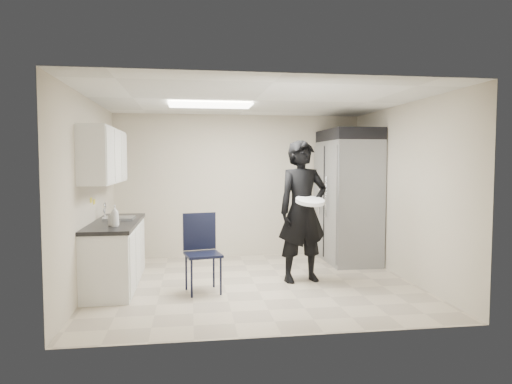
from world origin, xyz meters
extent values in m
plane|color=#BCAC94|center=(0.00, 0.00, 0.00)|extent=(4.50, 4.50, 0.00)
plane|color=silver|center=(0.00, 0.00, 2.60)|extent=(4.50, 4.50, 0.00)
plane|color=#C0B49E|center=(0.00, 2.00, 1.30)|extent=(4.50, 0.00, 4.50)
plane|color=#C0B49E|center=(-2.25, 0.00, 1.30)|extent=(0.00, 4.00, 4.00)
plane|color=#C0B49E|center=(2.25, 0.00, 1.30)|extent=(0.00, 4.00, 4.00)
cube|color=white|center=(-0.60, 0.40, 2.57)|extent=(1.20, 0.60, 0.02)
cube|color=silver|center=(-1.95, 0.20, 0.43)|extent=(0.60, 1.90, 0.86)
cube|color=black|center=(-1.95, 0.20, 0.89)|extent=(0.64, 1.95, 0.05)
cube|color=gray|center=(-1.93, 0.45, 0.87)|extent=(0.42, 0.40, 0.14)
cylinder|color=silver|center=(-2.13, 0.45, 1.02)|extent=(0.02, 0.02, 0.24)
cube|color=silver|center=(-2.08, 0.20, 1.83)|extent=(0.35, 1.80, 0.75)
cube|color=black|center=(-2.14, 1.35, 1.62)|extent=(0.22, 0.30, 0.35)
cube|color=yellow|center=(-2.24, 0.10, 1.22)|extent=(0.00, 0.12, 0.07)
cube|color=yellow|center=(-2.24, 0.30, 1.18)|extent=(0.00, 0.12, 0.07)
cube|color=gray|center=(1.83, 1.27, 1.05)|extent=(0.80, 1.35, 2.10)
cube|color=black|center=(1.83, 1.27, 2.20)|extent=(0.80, 1.35, 0.20)
cube|color=black|center=(-0.74, -0.33, 0.51)|extent=(0.53, 0.53, 1.02)
imported|color=black|center=(0.71, 0.05, 1.03)|extent=(0.83, 0.63, 2.05)
cylinder|color=white|center=(0.76, -0.19, 1.20)|extent=(0.47, 0.47, 0.05)
imported|color=white|center=(-1.86, -0.34, 1.05)|extent=(0.11, 0.11, 0.28)
imported|color=#9F9DA9|center=(-1.91, -0.21, 1.02)|extent=(0.13, 0.13, 0.21)
camera|label=1|loc=(-0.90, -6.36, 1.75)|focal=32.00mm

